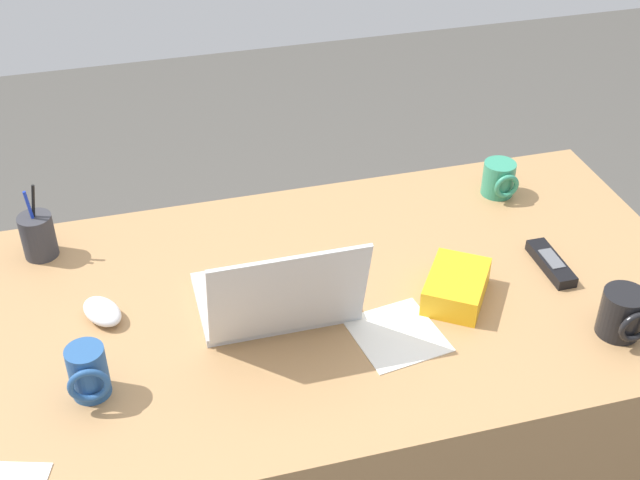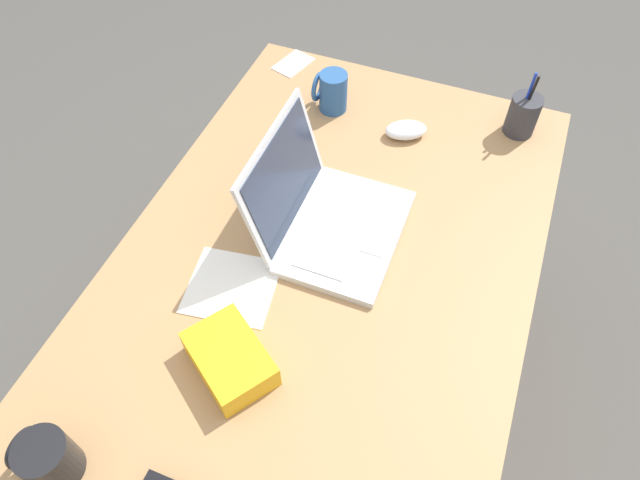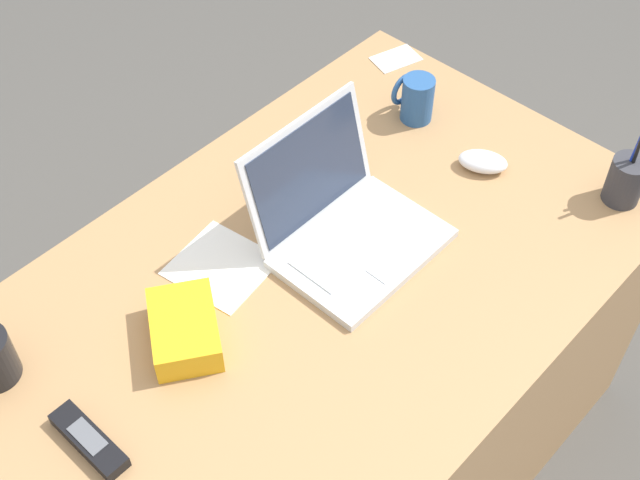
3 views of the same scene
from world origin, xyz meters
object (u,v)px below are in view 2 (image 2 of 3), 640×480
at_px(laptop, 326,214).
at_px(snack_bag, 230,359).
at_px(coffee_mug_spare, 332,91).
at_px(coffee_mug_white, 47,459).
at_px(pen_holder, 523,115).
at_px(computer_mouse, 406,130).

relative_size(laptop, snack_bag, 1.90).
xyz_separation_m(coffee_mug_spare, snack_bag, (-0.75, -0.08, -0.02)).
relative_size(coffee_mug_white, pen_holder, 0.55).
height_order(laptop, coffee_mug_spare, laptop).
height_order(computer_mouse, snack_bag, snack_bag).
height_order(laptop, coffee_mug_white, laptop).
bearing_deg(pen_holder, coffee_mug_spare, 100.49).
bearing_deg(computer_mouse, snack_bag, 141.87).
bearing_deg(pen_holder, computer_mouse, 114.66).
distance_m(laptop, coffee_mug_spare, 0.40).
height_order(coffee_mug_spare, snack_bag, coffee_mug_spare).
height_order(computer_mouse, pen_holder, pen_holder).
bearing_deg(coffee_mug_spare, computer_mouse, -98.70).
xyz_separation_m(coffee_mug_white, coffee_mug_spare, (1.02, -0.10, 0.00)).
bearing_deg(coffee_mug_white, laptop, -20.18).
bearing_deg(coffee_mug_spare, coffee_mug_white, 174.15).
height_order(coffee_mug_white, pen_holder, pen_holder).
distance_m(coffee_mug_white, snack_bag, 0.33).
bearing_deg(snack_bag, laptop, -7.19).
xyz_separation_m(laptop, pen_holder, (0.47, -0.34, 0.00)).
xyz_separation_m(laptop, computer_mouse, (0.35, -0.08, -0.03)).
distance_m(pen_holder, snack_bag, 0.92).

